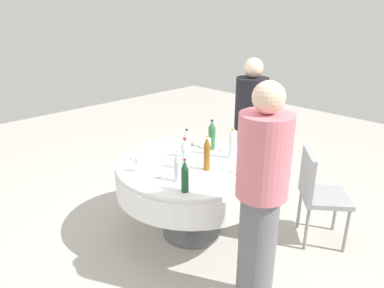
{
  "coord_description": "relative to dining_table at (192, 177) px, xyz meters",
  "views": [
    {
      "loc": [
        -2.04,
        -2.08,
        2.03
      ],
      "look_at": [
        0.0,
        0.0,
        0.91
      ],
      "focal_mm": 33.02,
      "sensor_mm": 36.0,
      "label": 1
    }
  ],
  "objects": [
    {
      "name": "ground_plane",
      "position": [
        0.0,
        0.0,
        -0.59
      ],
      "size": [
        10.0,
        10.0,
        0.0
      ],
      "primitive_type": "plane",
      "color": "#B7B2A8"
    },
    {
      "name": "dining_table",
      "position": [
        0.0,
        0.0,
        0.0
      ],
      "size": [
        1.38,
        1.38,
        0.74
      ],
      "color": "white",
      "rests_on": "ground_plane"
    },
    {
      "name": "bottle_clear_rear",
      "position": [
        0.05,
        0.12,
        0.28
      ],
      "size": [
        0.06,
        0.06,
        0.27
      ],
      "color": "silver",
      "rests_on": "dining_table"
    },
    {
      "name": "bottle_clear_right",
      "position": [
        -0.34,
        -0.19,
        0.27
      ],
      "size": [
        0.06,
        0.06,
        0.26
      ],
      "color": "silver",
      "rests_on": "dining_table"
    },
    {
      "name": "bottle_clear_inner",
      "position": [
        0.33,
        -0.19,
        0.28
      ],
      "size": [
        0.07,
        0.07,
        0.29
      ],
      "color": "silver",
      "rests_on": "dining_table"
    },
    {
      "name": "bottle_clear_west",
      "position": [
        -0.14,
        -0.05,
        0.28
      ],
      "size": [
        0.07,
        0.07,
        0.28
      ],
      "color": "silver",
      "rests_on": "dining_table"
    },
    {
      "name": "bottle_dark_green_outer",
      "position": [
        -0.42,
        -0.35,
        0.27
      ],
      "size": [
        0.06,
        0.06,
        0.27
      ],
      "color": "#194728",
      "rests_on": "dining_table"
    },
    {
      "name": "bottle_green_south",
      "position": [
        0.36,
        0.09,
        0.29
      ],
      "size": [
        0.07,
        0.07,
        0.3
      ],
      "color": "#2D6B38",
      "rests_on": "dining_table"
    },
    {
      "name": "bottle_amber_near",
      "position": [
        -0.02,
        -0.2,
        0.29
      ],
      "size": [
        0.06,
        0.06,
        0.31
      ],
      "color": "#8C5619",
      "rests_on": "dining_table"
    },
    {
      "name": "wine_glass_west",
      "position": [
        -0.46,
        0.18,
        0.24
      ],
      "size": [
        0.06,
        0.06,
        0.13
      ],
      "color": "white",
      "rests_on": "dining_table"
    },
    {
      "name": "wine_glass_outer",
      "position": [
        0.25,
        0.04,
        0.26
      ],
      "size": [
        0.06,
        0.06,
        0.15
      ],
      "color": "white",
      "rests_on": "dining_table"
    },
    {
      "name": "plate_front",
      "position": [
        -0.26,
        0.39,
        0.16
      ],
      "size": [
        0.22,
        0.22,
        0.02
      ],
      "color": "white",
      "rests_on": "dining_table"
    },
    {
      "name": "plate_north",
      "position": [
        0.25,
        0.3,
        0.16
      ],
      "size": [
        0.23,
        0.23,
        0.04
      ],
      "color": "white",
      "rests_on": "dining_table"
    },
    {
      "name": "plate_mid",
      "position": [
        0.19,
        -0.46,
        0.16
      ],
      "size": [
        0.26,
        0.26,
        0.02
      ],
      "color": "white",
      "rests_on": "dining_table"
    },
    {
      "name": "plate_left",
      "position": [
        0.5,
        -0.07,
        0.16
      ],
      "size": [
        0.25,
        0.25,
        0.02
      ],
      "color": "white",
      "rests_on": "dining_table"
    },
    {
      "name": "spoon_right",
      "position": [
        0.03,
        -0.03,
        0.15
      ],
      "size": [
        0.16,
        0.12,
        0.0
      ],
      "primitive_type": "cube",
      "rotation": [
        0.0,
        0.0,
        5.67
      ],
      "color": "silver",
      "rests_on": "dining_table"
    },
    {
      "name": "spoon_inner",
      "position": [
        -0.35,
        -0.03,
        0.15
      ],
      "size": [
        0.18,
        0.02,
        0.0
      ],
      "primitive_type": "cube",
      "rotation": [
        0.0,
        0.0,
        0.02
      ],
      "color": "silver",
      "rests_on": "dining_table"
    },
    {
      "name": "person_rear",
      "position": [
        -0.3,
        -0.95,
        0.27
      ],
      "size": [
        0.34,
        0.34,
        1.65
      ],
      "rotation": [
        0.0,
        0.0,
        2.84
      ],
      "color": "slate",
      "rests_on": "ground_plane"
    },
    {
      "name": "person_right",
      "position": [
        0.96,
        0.08,
        0.23
      ],
      "size": [
        0.34,
        0.34,
        1.57
      ],
      "rotation": [
        0.0,
        0.0,
        -1.49
      ],
      "color": "#4C3F33",
      "rests_on": "ground_plane"
    },
    {
      "name": "chair_south",
      "position": [
        0.72,
        -0.86,
        -0.07
      ],
      "size": [
        0.56,
        0.56,
        0.87
      ],
      "rotation": [
        0.0,
        0.0,
        3.84
      ],
      "color": "#99999E",
      "rests_on": "ground_plane"
    }
  ]
}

